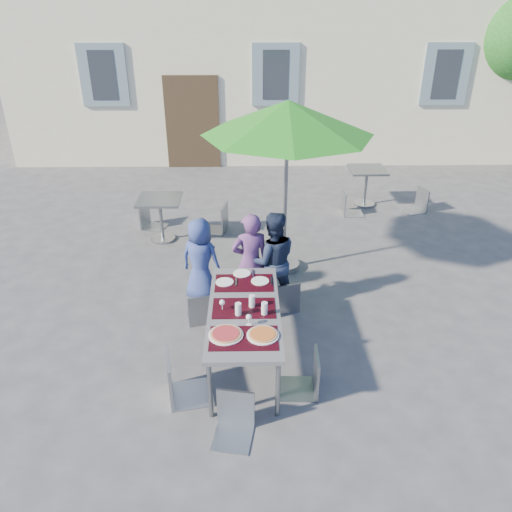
{
  "coord_description": "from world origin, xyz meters",
  "views": [
    {
      "loc": [
        -0.66,
        -4.76,
        3.87
      ],
      "look_at": [
        -0.57,
        0.8,
        0.94
      ],
      "focal_mm": 35.0,
      "sensor_mm": 36.0,
      "label": 1
    }
  ],
  "objects_px": {
    "patio_umbrella": "(288,119)",
    "child_1": "(250,262)",
    "chair_2": "(285,279)",
    "bg_chair_r_1": "(420,187)",
    "pizza_near_right": "(263,335)",
    "pizza_near_left": "(226,334)",
    "child_0": "(201,260)",
    "dining_table": "(244,312)",
    "child_2": "(272,261)",
    "cafe_table_1": "(366,180)",
    "bg_chair_l_0": "(148,201)",
    "chair_3": "(178,352)",
    "chair_4": "(309,351)",
    "bg_chair_r_0": "(219,202)",
    "cafe_table_0": "(160,211)",
    "bg_chair_l_1": "(350,189)",
    "chair_0": "(201,290)",
    "chair_5": "(233,394)",
    "chair_1": "(242,271)"
  },
  "relations": [
    {
      "from": "cafe_table_0",
      "to": "bg_chair_r_0",
      "type": "height_order",
      "value": "bg_chair_r_0"
    },
    {
      "from": "child_0",
      "to": "child_2",
      "type": "bearing_deg",
      "value": -167.7
    },
    {
      "from": "chair_1",
      "to": "bg_chair_r_1",
      "type": "xyz_separation_m",
      "value": [
        3.48,
        3.45,
        -0.08
      ]
    },
    {
      "from": "bg_chair_l_0",
      "to": "bg_chair_r_0",
      "type": "bearing_deg",
      "value": -9.05
    },
    {
      "from": "chair_5",
      "to": "cafe_table_1",
      "type": "bearing_deg",
      "value": 66.99
    },
    {
      "from": "child_1",
      "to": "chair_4",
      "type": "bearing_deg",
      "value": 101.36
    },
    {
      "from": "cafe_table_1",
      "to": "bg_chair_l_0",
      "type": "bearing_deg",
      "value": -166.16
    },
    {
      "from": "chair_4",
      "to": "bg_chair_r_0",
      "type": "distance_m",
      "value": 4.34
    },
    {
      "from": "pizza_near_left",
      "to": "bg_chair_r_0",
      "type": "relative_size",
      "value": 0.37
    },
    {
      "from": "child_0",
      "to": "patio_umbrella",
      "type": "xyz_separation_m",
      "value": [
        1.21,
        0.86,
        1.73
      ]
    },
    {
      "from": "pizza_near_right",
      "to": "cafe_table_0",
      "type": "relative_size",
      "value": 0.43
    },
    {
      "from": "chair_3",
      "to": "dining_table",
      "type": "bearing_deg",
      "value": 40.18
    },
    {
      "from": "chair_0",
      "to": "bg_chair_r_1",
      "type": "relative_size",
      "value": 0.96
    },
    {
      "from": "child_0",
      "to": "chair_1",
      "type": "distance_m",
      "value": 0.63
    },
    {
      "from": "pizza_near_left",
      "to": "child_0",
      "type": "height_order",
      "value": "child_0"
    },
    {
      "from": "pizza_near_right",
      "to": "bg_chair_l_1",
      "type": "relative_size",
      "value": 0.37
    },
    {
      "from": "chair_2",
      "to": "pizza_near_left",
      "type": "bearing_deg",
      "value": -114.65
    },
    {
      "from": "child_2",
      "to": "chair_4",
      "type": "height_order",
      "value": "child_2"
    },
    {
      "from": "chair_3",
      "to": "bg_chair_r_0",
      "type": "height_order",
      "value": "chair_3"
    },
    {
      "from": "pizza_near_left",
      "to": "chair_0",
      "type": "xyz_separation_m",
      "value": [
        -0.38,
        1.33,
        -0.28
      ]
    },
    {
      "from": "chair_2",
      "to": "bg_chair_r_1",
      "type": "distance_m",
      "value": 4.58
    },
    {
      "from": "child_0",
      "to": "chair_3",
      "type": "height_order",
      "value": "child_0"
    },
    {
      "from": "child_2",
      "to": "chair_4",
      "type": "xyz_separation_m",
      "value": [
        0.31,
        -1.72,
        -0.17
      ]
    },
    {
      "from": "chair_3",
      "to": "chair_5",
      "type": "bearing_deg",
      "value": -40.89
    },
    {
      "from": "pizza_near_left",
      "to": "chair_5",
      "type": "height_order",
      "value": "chair_5"
    },
    {
      "from": "patio_umbrella",
      "to": "chair_4",
      "type": "bearing_deg",
      "value": -88.52
    },
    {
      "from": "pizza_near_right",
      "to": "chair_0",
      "type": "height_order",
      "value": "chair_0"
    },
    {
      "from": "child_1",
      "to": "bg_chair_l_0",
      "type": "xyz_separation_m",
      "value": [
        -1.86,
        2.72,
        -0.18
      ]
    },
    {
      "from": "dining_table",
      "to": "child_1",
      "type": "bearing_deg",
      "value": 86.06
    },
    {
      "from": "chair_3",
      "to": "chair_4",
      "type": "height_order",
      "value": "chair_3"
    },
    {
      "from": "pizza_near_left",
      "to": "cafe_table_1",
      "type": "height_order",
      "value": "pizza_near_left"
    },
    {
      "from": "child_0",
      "to": "chair_2",
      "type": "height_order",
      "value": "child_0"
    },
    {
      "from": "bg_chair_l_0",
      "to": "pizza_near_right",
      "type": "bearing_deg",
      "value": -65.86
    },
    {
      "from": "chair_0",
      "to": "child_2",
      "type": "bearing_deg",
      "value": 22.79
    },
    {
      "from": "pizza_near_right",
      "to": "chair_2",
      "type": "height_order",
      "value": "chair_2"
    },
    {
      "from": "child_1",
      "to": "cafe_table_0",
      "type": "height_order",
      "value": "child_1"
    },
    {
      "from": "chair_2",
      "to": "bg_chair_r_1",
      "type": "relative_size",
      "value": 0.99
    },
    {
      "from": "child_0",
      "to": "bg_chair_r_0",
      "type": "bearing_deg",
      "value": -70.32
    },
    {
      "from": "chair_2",
      "to": "cafe_table_0",
      "type": "xyz_separation_m",
      "value": [
        -2.0,
        2.28,
        0.04
      ]
    },
    {
      "from": "chair_2",
      "to": "chair_5",
      "type": "height_order",
      "value": "chair_2"
    },
    {
      "from": "pizza_near_right",
      "to": "bg_chair_r_0",
      "type": "bearing_deg",
      "value": 99.02
    },
    {
      "from": "patio_umbrella",
      "to": "dining_table",
      "type": "bearing_deg",
      "value": -105.12
    },
    {
      "from": "child_0",
      "to": "chair_4",
      "type": "xyz_separation_m",
      "value": [
        1.29,
        -1.9,
        -0.08
      ]
    },
    {
      "from": "patio_umbrella",
      "to": "child_1",
      "type": "bearing_deg",
      "value": -116.06
    },
    {
      "from": "bg_chair_r_0",
      "to": "cafe_table_1",
      "type": "distance_m",
      "value": 3.18
    },
    {
      "from": "chair_0",
      "to": "patio_umbrella",
      "type": "bearing_deg",
      "value": 50.65
    },
    {
      "from": "chair_3",
      "to": "bg_chair_r_1",
      "type": "height_order",
      "value": "chair_3"
    },
    {
      "from": "chair_1",
      "to": "bg_chair_r_0",
      "type": "xyz_separation_m",
      "value": [
        -0.44,
        2.53,
        -0.01
      ]
    },
    {
      "from": "pizza_near_left",
      "to": "chair_0",
      "type": "relative_size",
      "value": 0.43
    },
    {
      "from": "chair_2",
      "to": "bg_chair_r_1",
      "type": "bearing_deg",
      "value": 50.47
    }
  ]
}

